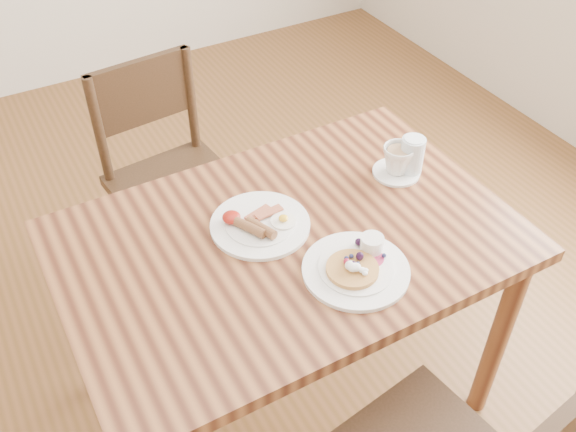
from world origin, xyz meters
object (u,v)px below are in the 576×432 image
object	(u,v)px
chair_far	(169,172)
breakfast_plate	(259,224)
teacup_saucer	(398,161)
pancake_plate	(357,266)
dining_table	(288,262)
water_glass	(412,156)

from	to	relation	value
chair_far	breakfast_plate	xyz separation A→B (m)	(0.03, -0.67, 0.27)
breakfast_plate	teacup_saucer	xyz separation A→B (m)	(0.46, 0.01, 0.03)
chair_far	teacup_saucer	size ratio (longest dim) A/B	6.29
pancake_plate	breakfast_plate	xyz separation A→B (m)	(-0.14, 0.26, -0.00)
dining_table	water_glass	size ratio (longest dim) A/B	10.30
teacup_saucer	breakfast_plate	bearing A→B (deg)	-178.65
breakfast_plate	water_glass	size ratio (longest dim) A/B	2.32
chair_far	water_glass	bearing A→B (deg)	122.18
dining_table	teacup_saucer	bearing A→B (deg)	10.86
dining_table	breakfast_plate	xyz separation A→B (m)	(-0.05, 0.07, 0.11)
dining_table	chair_far	bearing A→B (deg)	96.08
pancake_plate	teacup_saucer	world-z (taller)	teacup_saucer
chair_far	dining_table	bearing A→B (deg)	90.11
pancake_plate	water_glass	bearing A→B (deg)	35.66
water_glass	dining_table	bearing A→B (deg)	-171.67
breakfast_plate	chair_far	bearing A→B (deg)	92.36
breakfast_plate	teacup_saucer	size ratio (longest dim) A/B	1.93
dining_table	breakfast_plate	bearing A→B (deg)	127.01
teacup_saucer	pancake_plate	bearing A→B (deg)	-139.78
breakfast_plate	teacup_saucer	distance (m)	0.46
water_glass	breakfast_plate	bearing A→B (deg)	179.77
breakfast_plate	water_glass	xyz separation A→B (m)	(0.50, -0.00, 0.05)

